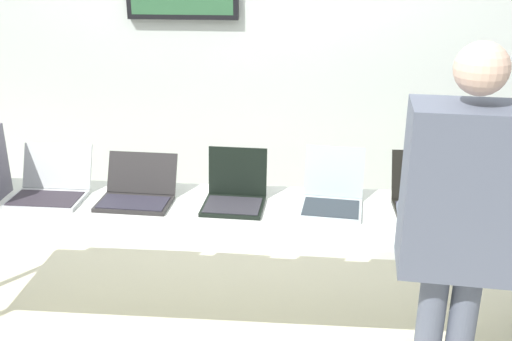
{
  "coord_description": "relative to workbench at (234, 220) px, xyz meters",
  "views": [
    {
      "loc": [
        0.33,
        -2.67,
        2.0
      ],
      "look_at": [
        0.1,
        0.1,
        0.92
      ],
      "focal_mm": 41.28,
      "sensor_mm": 36.0,
      "label": 1
    }
  ],
  "objects": [
    {
      "name": "ground",
      "position": [
        0.0,
        0.0,
        -0.7
      ],
      "size": [
        8.0,
        8.0,
        0.04
      ],
      "primitive_type": "cube",
      "color": "beige"
    },
    {
      "name": "laptop_station_4",
      "position": [
        0.97,
        0.12,
        0.1
      ],
      "size": [
        0.33,
        0.38,
        0.26
      ],
      "color": "black",
      "rests_on": "workbench"
    },
    {
      "name": "coffee_mug",
      "position": [
        0.93,
        -0.25,
        0.09
      ],
      "size": [
        0.08,
        0.08,
        0.09
      ],
      "color": "white",
      "rests_on": "workbench"
    },
    {
      "name": "laptop_station_0",
      "position": [
        -0.99,
        0.11,
        0.1
      ],
      "size": [
        0.38,
        0.36,
        0.25
      ],
      "color": "#B2B5B6",
      "rests_on": "workbench"
    },
    {
      "name": "laptop_station_3",
      "position": [
        0.5,
        0.12,
        0.11
      ],
      "size": [
        0.34,
        0.38,
        0.28
      ],
      "color": "#A9B6B9",
      "rests_on": "workbench"
    },
    {
      "name": "laptop_station_2",
      "position": [
        -0.01,
        0.1,
        0.11
      ],
      "size": [
        0.32,
        0.31,
        0.27
      ],
      "color": "black",
      "rests_on": "workbench"
    },
    {
      "name": "back_wall",
      "position": [
        -0.01,
        1.13,
        0.64
      ],
      "size": [
        8.0,
        0.11,
        2.62
      ],
      "color": "silver",
      "rests_on": "ground"
    },
    {
      "name": "person",
      "position": [
        0.93,
        -0.62,
        0.34
      ],
      "size": [
        0.47,
        0.61,
        1.69
      ],
      "color": "slate",
      "rests_on": "ground"
    },
    {
      "name": "workbench",
      "position": [
        0.0,
        0.0,
        0.0
      ],
      "size": [
        3.41,
        0.7,
        0.73
      ],
      "color": "silver",
      "rests_on": "ground"
    },
    {
      "name": "laptop_station_1",
      "position": [
        -0.52,
        0.1,
        0.1
      ],
      "size": [
        0.39,
        0.34,
        0.22
      ],
      "color": "#272524",
      "rests_on": "workbench"
    }
  ]
}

